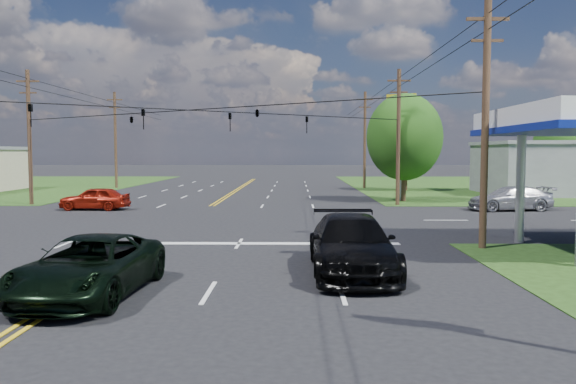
{
  "coord_description": "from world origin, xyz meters",
  "views": [
    {
      "loc": [
        5.78,
        -18.51,
        3.69
      ],
      "look_at": [
        5.47,
        6.0,
        1.97
      ],
      "focal_mm": 35.0,
      "sensor_mm": 36.0,
      "label": 1
    }
  ],
  "objects_px": {
    "pickup_dkgreen": "(90,267)",
    "suv_black": "(351,245)",
    "tree_right_a": "(404,137)",
    "tree_far_r": "(559,145)",
    "retail_ne": "(566,169)",
    "pole_right_far": "(365,139)",
    "tree_right_b": "(406,147)",
    "pole_left_far": "(115,139)",
    "pole_nw": "(29,135)",
    "pole_ne": "(398,135)",
    "pole_se": "(485,120)"
  },
  "relations": [
    {
      "from": "pole_left_far",
      "to": "pole_right_far",
      "type": "bearing_deg",
      "value": 0.0
    },
    {
      "from": "pole_nw",
      "to": "pole_left_far",
      "type": "distance_m",
      "value": 19.0
    },
    {
      "from": "retail_ne",
      "to": "tree_far_r",
      "type": "relative_size",
      "value": 1.83
    },
    {
      "from": "retail_ne",
      "to": "tree_right_a",
      "type": "bearing_deg",
      "value": -153.43
    },
    {
      "from": "pole_nw",
      "to": "tree_right_b",
      "type": "distance_m",
      "value": 33.1
    },
    {
      "from": "tree_right_a",
      "to": "pole_left_far",
      "type": "bearing_deg",
      "value": 149.35
    },
    {
      "from": "tree_right_b",
      "to": "tree_far_r",
      "type": "xyz_separation_m",
      "value": [
        17.5,
        6.0,
        0.33
      ]
    },
    {
      "from": "pole_nw",
      "to": "pole_ne",
      "type": "relative_size",
      "value": 1.0
    },
    {
      "from": "pole_nw",
      "to": "pole_right_far",
      "type": "bearing_deg",
      "value": 36.16
    },
    {
      "from": "retail_ne",
      "to": "pole_nw",
      "type": "height_order",
      "value": "pole_nw"
    },
    {
      "from": "retail_ne",
      "to": "pickup_dkgreen",
      "type": "distance_m",
      "value": 46.84
    },
    {
      "from": "pole_right_far",
      "to": "pickup_dkgreen",
      "type": "distance_m",
      "value": 46.29
    },
    {
      "from": "pole_right_far",
      "to": "suv_black",
      "type": "relative_size",
      "value": 1.65
    },
    {
      "from": "pole_nw",
      "to": "suv_black",
      "type": "xyz_separation_m",
      "value": [
        20.5,
        -22.5,
        -4.04
      ]
    },
    {
      "from": "pole_se",
      "to": "pickup_dkgreen",
      "type": "distance_m",
      "value": 15.08
    },
    {
      "from": "pole_left_far",
      "to": "tree_far_r",
      "type": "height_order",
      "value": "pole_left_far"
    },
    {
      "from": "suv_black",
      "to": "pole_nw",
      "type": "bearing_deg",
      "value": 131.81
    },
    {
      "from": "pole_se",
      "to": "pole_right_far",
      "type": "bearing_deg",
      "value": 90.0
    },
    {
      "from": "pole_right_far",
      "to": "tree_far_r",
      "type": "height_order",
      "value": "pole_right_far"
    },
    {
      "from": "pole_se",
      "to": "suv_black",
      "type": "bearing_deg",
      "value": -140.71
    },
    {
      "from": "pole_left_far",
      "to": "pole_se",
      "type": "bearing_deg",
      "value": -54.9
    },
    {
      "from": "retail_ne",
      "to": "pole_se",
      "type": "bearing_deg",
      "value": -120.38
    },
    {
      "from": "pole_nw",
      "to": "tree_right_a",
      "type": "bearing_deg",
      "value": 6.34
    },
    {
      "from": "retail_ne",
      "to": "tree_right_b",
      "type": "bearing_deg",
      "value": 163.5
    },
    {
      "from": "pole_se",
      "to": "pole_left_far",
      "type": "height_order",
      "value": "pole_left_far"
    },
    {
      "from": "pole_ne",
      "to": "pickup_dkgreen",
      "type": "bearing_deg",
      "value": -116.24
    },
    {
      "from": "pole_right_far",
      "to": "pole_ne",
      "type": "bearing_deg",
      "value": -90.0
    },
    {
      "from": "retail_ne",
      "to": "pole_right_far",
      "type": "relative_size",
      "value": 1.4
    },
    {
      "from": "pole_left_far",
      "to": "tree_right_a",
      "type": "distance_m",
      "value": 31.39
    },
    {
      "from": "pole_se",
      "to": "tree_right_b",
      "type": "bearing_deg",
      "value": 83.95
    },
    {
      "from": "tree_right_a",
      "to": "suv_black",
      "type": "distance_m",
      "value": 26.61
    },
    {
      "from": "pole_nw",
      "to": "tree_far_r",
      "type": "xyz_separation_m",
      "value": [
        47.0,
        21.0,
        -0.37
      ]
    },
    {
      "from": "pole_se",
      "to": "pole_ne",
      "type": "xyz_separation_m",
      "value": [
        0.0,
        18.0,
        0.0
      ]
    },
    {
      "from": "retail_ne",
      "to": "tree_right_a",
      "type": "xyz_separation_m",
      "value": [
        -16.0,
        -8.0,
        2.67
      ]
    },
    {
      "from": "pickup_dkgreen",
      "to": "suv_black",
      "type": "distance_m",
      "value": 7.57
    },
    {
      "from": "pole_left_far",
      "to": "suv_black",
      "type": "distance_m",
      "value": 46.48
    },
    {
      "from": "pole_se",
      "to": "pole_left_far",
      "type": "relative_size",
      "value": 0.95
    },
    {
      "from": "tree_right_a",
      "to": "tree_far_r",
      "type": "distance_m",
      "value": 26.91
    },
    {
      "from": "retail_ne",
      "to": "tree_right_b",
      "type": "relative_size",
      "value": 1.98
    },
    {
      "from": "pickup_dkgreen",
      "to": "suv_black",
      "type": "bearing_deg",
      "value": 25.93
    },
    {
      "from": "pole_ne",
      "to": "tree_far_r",
      "type": "relative_size",
      "value": 1.25
    },
    {
      "from": "pickup_dkgreen",
      "to": "pole_se",
      "type": "bearing_deg",
      "value": 34.2
    },
    {
      "from": "pole_se",
      "to": "pole_nw",
      "type": "xyz_separation_m",
      "value": [
        -26.0,
        18.0,
        0.0
      ]
    },
    {
      "from": "pole_left_far",
      "to": "tree_right_b",
      "type": "xyz_separation_m",
      "value": [
        29.5,
        -4.0,
        -0.95
      ]
    },
    {
      "from": "retail_ne",
      "to": "tree_right_b",
      "type": "height_order",
      "value": "tree_right_b"
    },
    {
      "from": "retail_ne",
      "to": "pole_right_far",
      "type": "height_order",
      "value": "pole_right_far"
    },
    {
      "from": "tree_right_b",
      "to": "pole_nw",
      "type": "bearing_deg",
      "value": -153.05
    },
    {
      "from": "pole_se",
      "to": "pole_ne",
      "type": "relative_size",
      "value": 1.0
    },
    {
      "from": "pole_nw",
      "to": "suv_black",
      "type": "relative_size",
      "value": 1.57
    },
    {
      "from": "pole_right_far",
      "to": "suv_black",
      "type": "xyz_separation_m",
      "value": [
        -5.5,
        -41.5,
        -4.29
      ]
    }
  ]
}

